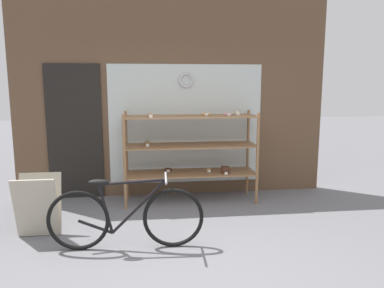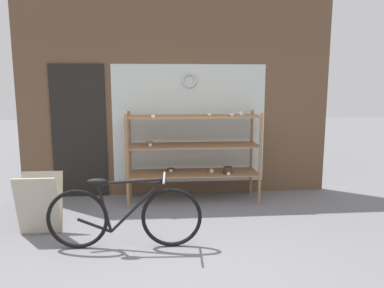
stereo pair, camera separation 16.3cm
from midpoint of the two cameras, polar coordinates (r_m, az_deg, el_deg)
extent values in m
plane|color=slate|center=(3.97, 0.80, -17.92)|extent=(30.00, 30.00, 0.00)
cube|color=brown|center=(6.03, -1.57, 7.01)|extent=(4.96, 0.08, 3.14)
cube|color=silver|center=(6.03, 0.38, 3.02)|extent=(2.45, 0.02, 1.90)
cube|color=black|center=(6.12, -16.10, 1.81)|extent=(0.84, 0.03, 2.10)
torus|color=#B7B7BC|center=(5.97, 0.40, 9.69)|extent=(0.26, 0.06, 0.26)
cylinder|color=#8E6642|center=(5.44, -9.04, -2.70)|extent=(0.04, 0.04, 1.38)
cylinder|color=#8E6642|center=(5.65, 11.17, -2.32)|extent=(0.04, 0.04, 1.38)
cylinder|color=#8E6642|center=(5.97, -8.68, -1.60)|extent=(0.04, 0.04, 1.38)
cylinder|color=#8E6642|center=(6.16, 9.78, -1.30)|extent=(0.04, 0.04, 1.38)
cube|color=#8E6642|center=(5.78, 0.95, -4.43)|extent=(2.00, 0.58, 0.02)
cube|color=#8E6642|center=(5.69, 0.96, -0.22)|extent=(2.00, 0.58, 0.02)
cube|color=#8E6642|center=(5.63, 0.98, 4.23)|extent=(2.00, 0.58, 0.02)
ellipsoid|color=tan|center=(5.82, 3.79, -3.98)|extent=(0.08, 0.07, 0.05)
cube|color=white|center=(5.78, 3.85, -4.17)|extent=(0.05, 0.00, 0.04)
torus|color=#4C2D1E|center=(5.88, -2.44, -3.89)|extent=(0.13, 0.13, 0.04)
cube|color=white|center=(5.81, -2.41, -4.09)|extent=(0.05, 0.00, 0.04)
torus|color=tan|center=(5.76, 3.39, 4.60)|extent=(0.15, 0.15, 0.03)
cube|color=white|center=(5.68, 3.51, 4.53)|extent=(0.05, 0.00, 0.04)
ellipsoid|color=#AD7F4C|center=(5.43, -5.07, 4.42)|extent=(0.09, 0.08, 0.06)
cube|color=white|center=(5.38, -5.07, 4.24)|extent=(0.05, 0.00, 0.04)
torus|color=pink|center=(5.75, 6.77, 4.53)|extent=(0.13, 0.13, 0.03)
cube|color=white|center=(5.68, 6.92, 4.48)|extent=(0.05, 0.00, 0.04)
ellipsoid|color=brown|center=(5.66, -5.56, 0.16)|extent=(0.11, 0.09, 0.07)
cube|color=white|center=(5.60, -5.56, -0.14)|extent=(0.05, 0.00, 0.04)
ellipsoid|color=beige|center=(5.84, 8.21, 4.71)|extent=(0.08, 0.07, 0.06)
cube|color=white|center=(5.79, 8.32, 4.55)|extent=(0.05, 0.00, 0.04)
cylinder|color=#422619|center=(5.72, 6.29, -4.00)|extent=(0.13, 0.13, 0.11)
cube|color=white|center=(5.65, 6.43, -4.52)|extent=(0.05, 0.00, 0.04)
torus|color=black|center=(4.35, -16.02, -10.96)|extent=(0.68, 0.07, 0.68)
torus|color=black|center=(4.24, -2.00, -11.14)|extent=(0.68, 0.07, 0.68)
cylinder|color=black|center=(4.20, -7.20, -9.32)|extent=(0.62, 0.05, 0.61)
cylinder|color=black|center=(4.12, -8.18, -5.70)|extent=(0.73, 0.06, 0.07)
cylinder|color=black|center=(4.25, -12.13, -9.52)|extent=(0.16, 0.04, 0.56)
cylinder|color=black|center=(4.34, -13.59, -11.98)|extent=(0.38, 0.05, 0.18)
ellipsoid|color=black|center=(4.17, -13.16, -5.54)|extent=(0.22, 0.10, 0.06)
cylinder|color=#B2B2B7|center=(4.10, -3.12, -5.14)|extent=(0.04, 0.46, 0.02)
cube|color=#B2A893|center=(4.80, -21.60, -8.85)|extent=(0.49, 0.20, 0.73)
cube|color=#B2A893|center=(4.96, -21.00, -8.21)|extent=(0.49, 0.20, 0.73)
camera|label=1|loc=(0.08, -88.97, 0.17)|focal=35.00mm
camera|label=2|loc=(0.08, 91.03, -0.17)|focal=35.00mm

